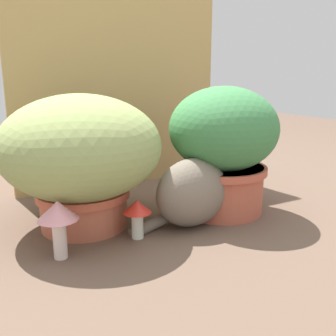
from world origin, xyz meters
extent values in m
plane|color=brown|center=(0.00, 0.00, 0.00)|extent=(6.00, 6.00, 0.00)
cube|color=tan|center=(0.12, 0.56, 0.49)|extent=(0.91, 0.03, 0.99)
cylinder|color=#BF6248|center=(-0.18, 0.15, 0.06)|extent=(0.27, 0.27, 0.12)
cylinder|color=#C55B41|center=(-0.18, 0.15, 0.11)|extent=(0.29, 0.29, 0.02)
ellipsoid|color=#92A55F|center=(-0.18, 0.15, 0.26)|extent=(0.50, 0.50, 0.32)
cylinder|color=#BB5942|center=(0.29, 0.06, 0.08)|extent=(0.29, 0.29, 0.16)
cylinder|color=#C05943|center=(0.29, 0.06, 0.15)|extent=(0.31, 0.31, 0.02)
ellipsoid|color=#3E8248|center=(0.29, 0.06, 0.29)|extent=(0.37, 0.37, 0.29)
ellipsoid|color=#776B5C|center=(0.13, 0.00, 0.11)|extent=(0.28, 0.21, 0.22)
ellipsoid|color=#AD978B|center=(0.23, 0.01, 0.10)|extent=(0.08, 0.11, 0.11)
sphere|color=#776B5C|center=(0.24, 0.02, 0.23)|extent=(0.13, 0.13, 0.11)
cone|color=#776B5C|center=(0.24, 0.04, 0.29)|extent=(0.04, 0.04, 0.04)
cone|color=#776B5C|center=(0.25, -0.01, 0.29)|extent=(0.04, 0.04, 0.04)
cylinder|color=#776B5C|center=(0.01, 0.02, 0.02)|extent=(0.19, 0.06, 0.07)
cylinder|color=silver|center=(-0.06, -0.01, 0.04)|extent=(0.04, 0.04, 0.08)
cone|color=red|center=(-0.06, -0.01, 0.10)|extent=(0.08, 0.08, 0.04)
cylinder|color=silver|center=(-0.30, -0.03, 0.05)|extent=(0.04, 0.04, 0.11)
cone|color=pink|center=(-0.30, -0.03, 0.13)|extent=(0.11, 0.11, 0.05)
camera|label=1|loc=(-0.49, -0.98, 0.48)|focal=40.82mm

